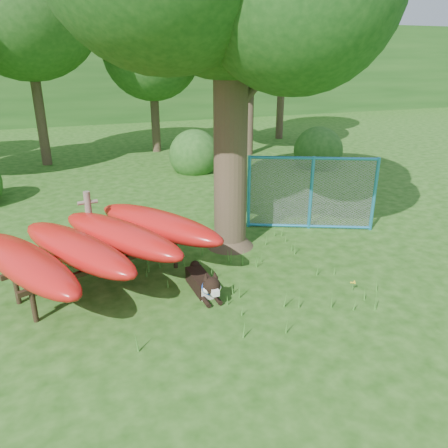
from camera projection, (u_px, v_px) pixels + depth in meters
name	position (u px, v px, depth m)	size (l,w,h in m)	color
ground	(238.00, 305.00, 7.30)	(80.00, 80.00, 0.00)	#19430D
wooden_post	(90.00, 224.00, 8.74)	(0.39, 0.14, 1.43)	#62574A
kayak_rack	(99.00, 242.00, 7.69)	(4.54, 4.09, 1.10)	black
husky_dog	(204.00, 283.00, 7.58)	(0.35, 1.30, 0.58)	black
fence_section	(311.00, 193.00, 10.27)	(2.76, 1.33, 2.93)	#2886BC
wildflower_clump	(353.00, 283.00, 7.68)	(0.09, 0.08, 0.20)	#3E7C28
bg_tree_b	(24.00, 2.00, 14.78)	(5.20, 5.20, 8.22)	#3A2E20
bg_tree_c	(152.00, 51.00, 17.67)	(4.00, 4.00, 6.12)	#3A2E20
bg_tree_d	(251.00, 23.00, 16.72)	(4.80, 4.80, 7.50)	#3A2E20
bg_tree_e	(284.00, 25.00, 20.27)	(4.60, 4.60, 7.55)	#3A2E20
shrub_right	(317.00, 167.00, 16.42)	(1.80, 1.80, 1.80)	#1F4E19
shrub_mid	(195.00, 171.00, 15.82)	(1.80, 1.80, 1.80)	#1F4E19
wooded_hillside	(87.00, 70.00, 30.67)	(80.00, 12.00, 6.00)	#1F4E19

